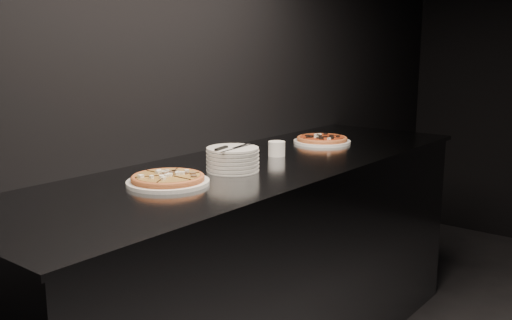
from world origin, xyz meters
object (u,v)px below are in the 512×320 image
Objects in this scene: pizza_mushroom at (168,179)px; plate_stack at (233,159)px; pizza_tomato at (322,140)px; cutlery at (232,148)px; counter at (258,266)px; ramekin at (277,148)px.

plate_stack is at bearing 84.19° from pizza_mushroom.
cutlery is at bearing -84.53° from pizza_tomato.
pizza_tomato is (-0.05, 0.58, 0.48)m from counter.
plate_stack is 0.05m from cutlery.
cutlery reaches higher than counter.
plate_stack is 0.93× the size of cutlery.
cutlery is (0.02, -0.19, 0.55)m from counter.
pizza_tomato is 0.76m from plate_stack.
ramekin reaches higher than counter.
ramekin is at bearing 100.22° from counter.
pizza_mushroom is at bearing -89.06° from ramekin.
pizza_mushroom is (-0.02, -0.49, 0.48)m from counter.
pizza_mushroom is at bearing -109.71° from cutlery.
pizza_mushroom reaches higher than counter.
ramekin is at bearing -86.76° from pizza_tomato.
cutlery is (0.07, -0.78, 0.08)m from pizza_tomato.
plate_stack is at bearing 105.58° from cutlery.
plate_stack reaches higher than pizza_mushroom.
cutlery reaches higher than plate_stack.
counter is 0.54m from plate_stack.
pizza_mushroom is 1.03× the size of pizza_tomato.
cutlery is 0.37m from ramekin.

